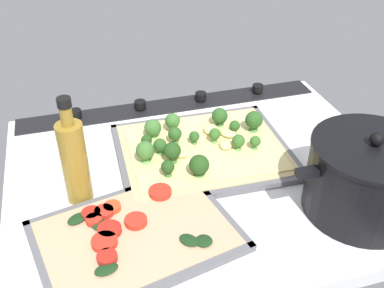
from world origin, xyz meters
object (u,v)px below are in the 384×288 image
(baking_tray_back, at_px, (136,237))
(cooking_pot, at_px, (366,178))
(baking_tray_front, at_px, (203,153))
(veggie_pizza_back, at_px, (133,232))
(oil_bottle, at_px, (74,160))
(broccoli_pizza, at_px, (200,145))

(baking_tray_back, xyz_separation_m, cooking_pot, (-0.40, 0.04, 0.07))
(cooking_pot, bearing_deg, baking_tray_front, -47.61)
(baking_tray_back, bearing_deg, veggie_pizza_back, -46.65)
(oil_bottle, bearing_deg, baking_tray_back, 121.13)
(baking_tray_front, height_order, cooking_pot, cooking_pot)
(baking_tray_front, relative_size, broccoli_pizza, 1.07)
(broccoli_pizza, bearing_deg, veggie_pizza_back, 48.23)
(cooking_pot, bearing_deg, oil_bottle, -19.44)
(veggie_pizza_back, distance_m, cooking_pot, 0.41)
(veggie_pizza_back, distance_m, oil_bottle, 0.17)
(cooking_pot, bearing_deg, veggie_pizza_back, -5.93)
(oil_bottle, bearing_deg, broccoli_pizza, -163.87)
(broccoli_pizza, bearing_deg, oil_bottle, 16.13)
(cooking_pot, xyz_separation_m, oil_bottle, (0.48, -0.17, 0.02))
(broccoli_pizza, relative_size, cooking_pot, 1.23)
(veggie_pizza_back, bearing_deg, oil_bottle, -59.41)
(baking_tray_back, bearing_deg, baking_tray_front, -131.65)
(baking_tray_front, xyz_separation_m, oil_bottle, (0.26, 0.07, 0.08))
(broccoli_pizza, distance_m, cooking_pot, 0.34)
(cooking_pot, bearing_deg, baking_tray_back, -5.33)
(baking_tray_front, bearing_deg, veggie_pizza_back, 46.98)
(baking_tray_front, relative_size, cooking_pot, 1.32)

